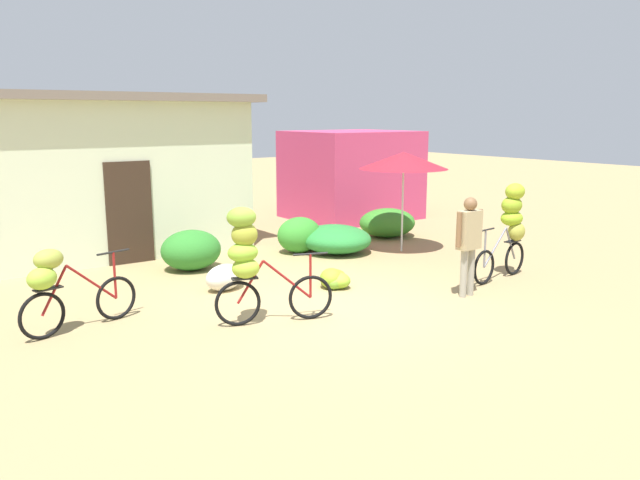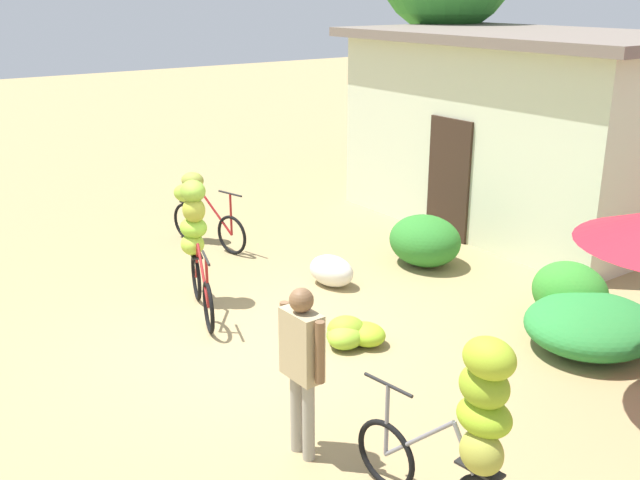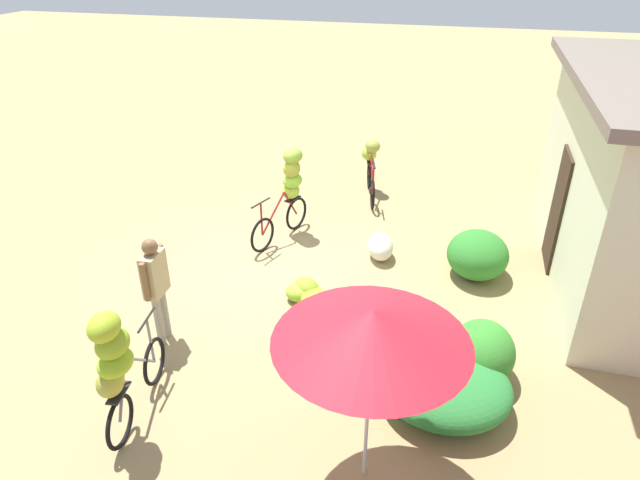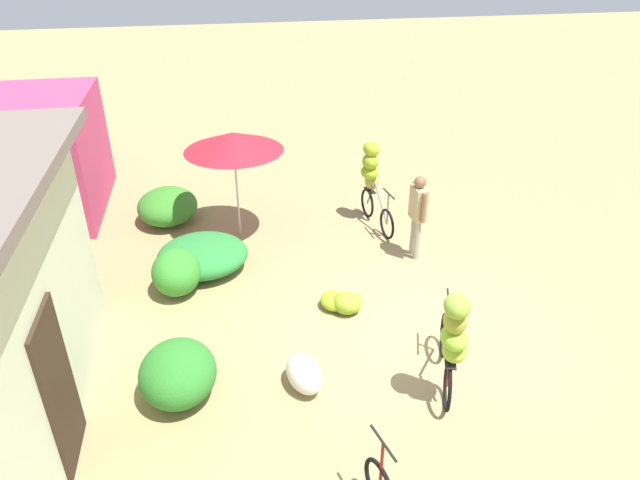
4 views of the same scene
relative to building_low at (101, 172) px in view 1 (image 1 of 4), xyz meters
The scene contains 14 objects.
ground_plane 6.71m from the building_low, 76.66° to the right, with size 60.00×60.00×0.00m, color #9D8557.
building_low is the anchor object (origin of this frame).
shop_pink 7.01m from the building_low, ahead, with size 3.20×2.80×2.43m, color #C23A67.
hedge_bush_front_left 3.25m from the building_low, 75.77° to the right, with size 1.14×1.00×0.76m, color #2D7A29.
hedge_bush_front_right 4.47m from the building_low, 40.80° to the right, with size 0.98×0.81×0.76m, color #34892B.
hedge_bush_mid 5.22m from the building_low, 39.83° to the right, with size 1.47×1.61×0.58m, color #2A8137.
hedge_bush_by_door 6.58m from the building_low, 23.11° to the right, with size 1.40×1.22×0.68m, color #358127.
market_umbrella 6.45m from the building_low, 37.85° to the right, with size 1.86×1.86×2.11m.
bicycle_leftmost 5.73m from the building_low, 112.40° to the right, with size 1.67×0.61×1.17m.
bicycle_near_pile 6.39m from the building_low, 89.04° to the right, with size 1.61×0.66×1.66m.
bicycle_center_loaded 8.48m from the building_low, 52.13° to the right, with size 1.60×0.40×1.69m.
banana_pile_on_ground 6.06m from the building_low, 68.02° to the right, with size 0.75×0.76×0.34m.
produce_sack 4.79m from the building_low, 82.58° to the right, with size 0.70×0.44×0.44m, color silver.
person_vendor 8.00m from the building_low, 62.97° to the right, with size 0.58×0.22×1.61m.
Camera 1 is at (-5.51, -7.47, 2.88)m, focal length 35.59 mm.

